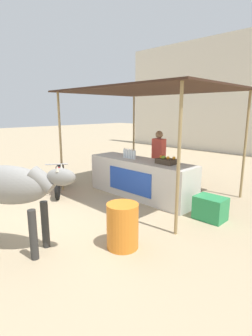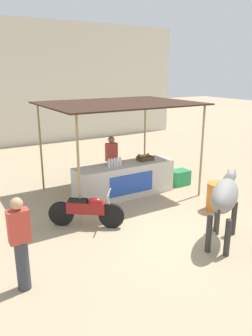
{
  "view_description": "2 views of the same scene",
  "coord_description": "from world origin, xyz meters",
  "views": [
    {
      "loc": [
        4.35,
        -2.66,
        2.19
      ],
      "look_at": [
        0.18,
        1.5,
        0.89
      ],
      "focal_mm": 28.0,
      "sensor_mm": 36.0,
      "label": 1
    },
    {
      "loc": [
        -4.63,
        -5.59,
        3.55
      ],
      "look_at": [
        -0.49,
        1.29,
        1.15
      ],
      "focal_mm": 35.0,
      "sensor_mm": 36.0,
      "label": 2
    }
  ],
  "objects": [
    {
      "name": "water_barrel",
      "position": [
        1.55,
        0.06,
        0.37
      ],
      "size": [
        0.52,
        0.52,
        0.74
      ],
      "primitive_type": "cylinder",
      "color": "orange",
      "rests_on": "ground"
    },
    {
      "name": "stall_awning",
      "position": [
        0.0,
        2.5,
        2.58
      ],
      "size": [
        4.2,
        3.2,
        2.69
      ],
      "color": "#382319",
      "rests_on": "ground"
    },
    {
      "name": "vendor_behind_counter",
      "position": [
        -0.01,
        2.95,
        0.85
      ],
      "size": [
        0.34,
        0.22,
        1.65
      ],
      "color": "#383842",
      "rests_on": "ground"
    },
    {
      "name": "cow",
      "position": [
        0.41,
        -1.21,
        1.03
      ],
      "size": [
        1.71,
        1.33,
        1.44
      ],
      "color": "gray",
      "rests_on": "ground"
    },
    {
      "name": "building_wall_far",
      "position": [
        0.0,
        10.77,
        2.94
      ],
      "size": [
        16.0,
        0.5,
        5.87
      ],
      "primitive_type": "cube",
      "color": "beige",
      "rests_on": "ground"
    },
    {
      "name": "water_bottle_row",
      "position": [
        -0.35,
        2.15,
        1.07
      ],
      "size": [
        0.43,
        0.07,
        0.25
      ],
      "color": "silver",
      "rests_on": "stall_counter"
    },
    {
      "name": "fruit_crate",
      "position": [
        0.75,
        2.26,
        1.03
      ],
      "size": [
        0.44,
        0.32,
        0.18
      ],
      "color": "#3F3326",
      "rests_on": "stall_counter"
    },
    {
      "name": "cooler_box",
      "position": [
        2.01,
        2.1,
        0.24
      ],
      "size": [
        0.6,
        0.44,
        0.48
      ],
      "primitive_type": "cube",
      "color": "#268C4C",
      "rests_on": "ground"
    },
    {
      "name": "stall_counter",
      "position": [
        0.0,
        2.2,
        0.48
      ],
      "size": [
        3.0,
        0.82,
        0.96
      ],
      "color": "beige",
      "rests_on": "ground"
    },
    {
      "name": "passerby_on_street",
      "position": [
        -3.66,
        -0.64,
        0.85
      ],
      "size": [
        0.34,
        0.22,
        1.65
      ],
      "color": "#383842",
      "rests_on": "ground"
    },
    {
      "name": "motorcycle_parked",
      "position": [
        -1.79,
        0.91,
        0.43
      ],
      "size": [
        1.49,
        1.14,
        0.9
      ],
      "color": "black",
      "rests_on": "ground"
    },
    {
      "name": "ground_plane",
      "position": [
        0.0,
        0.0,
        0.0
      ],
      "size": [
        60.0,
        60.0,
        0.0
      ],
      "primitive_type": "plane",
      "color": "tan"
    }
  ]
}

